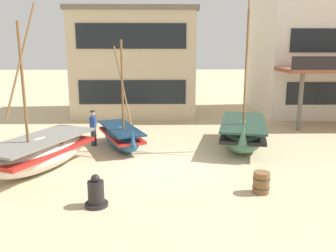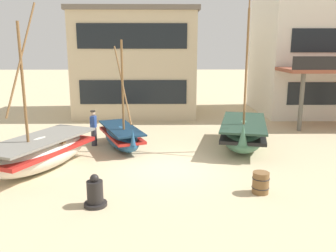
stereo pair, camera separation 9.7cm
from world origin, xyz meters
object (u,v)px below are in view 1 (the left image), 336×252
at_px(fishing_boat_far_right, 40,152).
at_px(capstan_winch, 96,194).
at_px(wooden_barrel, 261,182).
at_px(fishing_boat_near_left, 121,136).
at_px(fishing_boat_centre_large, 243,133).
at_px(fisherman_by_hull, 93,128).
at_px(harbor_building_main, 135,62).

relative_size(fishing_boat_far_right, capstan_winch, 6.22).
relative_size(fishing_boat_far_right, wooden_barrel, 8.72).
relative_size(fishing_boat_near_left, fishing_boat_centre_large, 0.73).
distance_m(fishing_boat_near_left, fishing_boat_far_right, 3.95).
bearing_deg(fishing_boat_far_right, capstan_winch, -50.54).
height_order(fishing_boat_far_right, capstan_winch, fishing_boat_far_right).
relative_size(fishing_boat_near_left, fisherman_by_hull, 2.89).
distance_m(fishing_boat_centre_large, fishing_boat_far_right, 8.87).
xyz_separation_m(fishing_boat_centre_large, harbor_building_main, (-5.55, 9.00, 2.83)).
height_order(fisherman_by_hull, harbor_building_main, harbor_building_main).
distance_m(fishing_boat_far_right, fisherman_by_hull, 3.55).
height_order(fishing_boat_near_left, wooden_barrel, fishing_boat_near_left).
distance_m(fisherman_by_hull, wooden_barrel, 8.52).
relative_size(fishing_boat_near_left, fishing_boat_far_right, 0.80).
bearing_deg(wooden_barrel, fishing_boat_centre_large, 83.28).
xyz_separation_m(fishing_boat_centre_large, fishing_boat_far_right, (-8.38, -2.91, -0.00)).
height_order(fishing_boat_centre_large, harbor_building_main, harbor_building_main).
height_order(fisherman_by_hull, capstan_winch, fisherman_by_hull).
bearing_deg(fishing_boat_far_right, fisherman_by_hull, 66.86).
bearing_deg(fishing_boat_near_left, capstan_winch, -90.72).
bearing_deg(wooden_barrel, fishing_boat_near_left, 133.79).
xyz_separation_m(fishing_boat_far_right, wooden_barrel, (7.75, -2.39, -0.33)).
bearing_deg(fisherman_by_hull, harbor_building_main, 80.59).
bearing_deg(fishing_boat_centre_large, wooden_barrel, -96.72).
distance_m(fishing_boat_near_left, capstan_winch, 6.08).
height_order(fishing_boat_near_left, fisherman_by_hull, fishing_boat_near_left).
bearing_deg(fishing_boat_centre_large, fishing_boat_far_right, -160.82).
bearing_deg(wooden_barrel, fishing_boat_far_right, 162.90).
xyz_separation_m(fishing_boat_centre_large, wooden_barrel, (-0.62, -5.30, -0.33)).
distance_m(fishing_boat_near_left, fishing_boat_centre_large, 5.65).
relative_size(fishing_boat_centre_large, harbor_building_main, 0.82).
bearing_deg(fishing_boat_near_left, fishing_boat_centre_large, 0.63).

